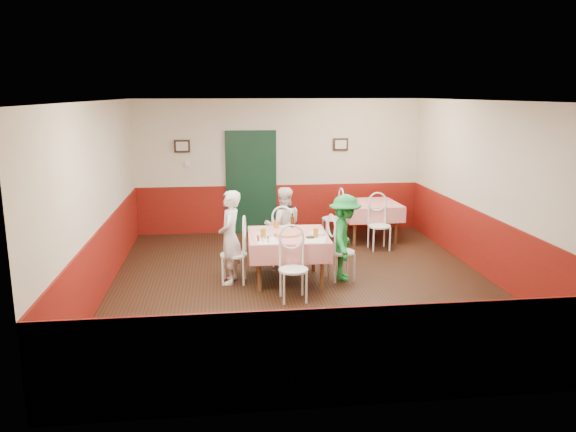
{
  "coord_description": "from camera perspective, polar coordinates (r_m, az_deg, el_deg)",
  "views": [
    {
      "loc": [
        -1.24,
        -8.21,
        2.91
      ],
      "look_at": [
        -0.22,
        0.2,
        1.05
      ],
      "focal_mm": 35.0,
      "sensor_mm": 36.0,
      "label": 1
    }
  ],
  "objects": [
    {
      "name": "chair_right",
      "position": [
        8.94,
        5.45,
        -3.65
      ],
      "size": [
        0.47,
        0.47,
        0.9
      ],
      "primitive_type": null,
      "rotation": [
        0.0,
        0.0,
        1.7
      ],
      "color": "white",
      "rests_on": "ground"
    },
    {
      "name": "ceiling",
      "position": [
        8.31,
        1.68,
        11.62
      ],
      "size": [
        7.0,
        7.0,
        0.0
      ],
      "primitive_type": "plane",
      "color": "white",
      "rests_on": "back_wall"
    },
    {
      "name": "back_wall",
      "position": [
        11.87,
        -0.9,
        5.08
      ],
      "size": [
        6.0,
        0.1,
        2.8
      ],
      "primitive_type": "cube",
      "color": "beige",
      "rests_on": "ground"
    },
    {
      "name": "picture_left",
      "position": [
        11.73,
        -10.71,
        6.99
      ],
      "size": [
        0.32,
        0.03,
        0.26
      ],
      "primitive_type": "cube",
      "color": "black",
      "rests_on": "back_wall"
    },
    {
      "name": "floor",
      "position": [
        8.8,
        1.56,
        -6.94
      ],
      "size": [
        7.0,
        7.0,
        0.0
      ],
      "primitive_type": "plane",
      "color": "black",
      "rests_on": "ground"
    },
    {
      "name": "diner_left",
      "position": [
        8.72,
        -5.91,
        -2.17
      ],
      "size": [
        0.43,
        0.58,
        1.46
      ],
      "primitive_type": "imported",
      "rotation": [
        0.0,
        0.0,
        -1.74
      ],
      "color": "gray",
      "rests_on": "ground"
    },
    {
      "name": "chair_far",
      "position": [
        9.64,
        -0.46,
        -2.4
      ],
      "size": [
        0.5,
        0.5,
        0.9
      ],
      "primitive_type": null,
      "rotation": [
        0.0,
        0.0,
        2.93
      ],
      "color": "white",
      "rests_on": "ground"
    },
    {
      "name": "plate_right",
      "position": [
        8.78,
        2.89,
        -1.75
      ],
      "size": [
        0.26,
        0.26,
        0.01
      ],
      "primitive_type": "cylinder",
      "rotation": [
        0.0,
        0.0,
        -0.03
      ],
      "color": "white",
      "rests_on": "main_table"
    },
    {
      "name": "plate_far",
      "position": [
        9.15,
        -0.1,
        -1.16
      ],
      "size": [
        0.26,
        0.26,
        0.01
      ],
      "primitive_type": "cylinder",
      "rotation": [
        0.0,
        0.0,
        -0.03
      ],
      "color": "white",
      "rests_on": "main_table"
    },
    {
      "name": "chair_second_a",
      "position": [
        11.27,
        4.55,
        -0.27
      ],
      "size": [
        0.44,
        0.44,
        0.9
      ],
      "primitive_type": null,
      "rotation": [
        0.0,
        0.0,
        -1.52
      ],
      "color": "white",
      "rests_on": "ground"
    },
    {
      "name": "wainscot_right",
      "position": [
        9.54,
        19.63,
        -2.98
      ],
      "size": [
        0.03,
        7.0,
        1.0
      ],
      "primitive_type": "cube",
      "color": "maroon",
      "rests_on": "ground"
    },
    {
      "name": "right_wall",
      "position": [
        9.36,
        20.11,
        2.34
      ],
      "size": [
        0.1,
        7.0,
        2.8
      ],
      "primitive_type": "cube",
      "color": "beige",
      "rests_on": "ground"
    },
    {
      "name": "beer_bottle",
      "position": [
        9.11,
        0.44,
        -0.55
      ],
      "size": [
        0.06,
        0.06,
        0.22
      ],
      "primitive_type": "cylinder",
      "rotation": [
        0.0,
        0.0,
        -0.03
      ],
      "color": "#381C0A",
      "rests_on": "main_table"
    },
    {
      "name": "wainscot_left",
      "position": [
        8.73,
        -18.23,
        -4.28
      ],
      "size": [
        0.03,
        7.0,
        1.0
      ],
      "primitive_type": "cube",
      "color": "maroon",
      "rests_on": "ground"
    },
    {
      "name": "plate_left",
      "position": [
        8.73,
        -2.62,
        -1.83
      ],
      "size": [
        0.26,
        0.26,
        0.01
      ],
      "primitive_type": "cylinder",
      "rotation": [
        0.0,
        0.0,
        -0.03
      ],
      "color": "white",
      "rests_on": "main_table"
    },
    {
      "name": "door",
      "position": [
        11.83,
        -3.76,
        3.31
      ],
      "size": [
        0.96,
        0.06,
        2.1
      ],
      "primitive_type": "cube",
      "color": "black",
      "rests_on": "ground"
    },
    {
      "name": "pizza",
      "position": [
        8.7,
        -0.05,
        -1.83
      ],
      "size": [
        0.41,
        0.41,
        0.03
      ],
      "primitive_type": "cylinder",
      "rotation": [
        0.0,
        0.0,
        -0.03
      ],
      "color": "#B74723",
      "rests_on": "main_table"
    },
    {
      "name": "glass_c",
      "position": [
        9.13,
        -1.21,
        -0.85
      ],
      "size": [
        0.07,
        0.07,
        0.12
      ],
      "primitive_type": "cylinder",
      "rotation": [
        0.0,
        0.0,
        -0.03
      ],
      "color": "#BF7219",
      "rests_on": "main_table"
    },
    {
      "name": "front_wall",
      "position": [
        5.1,
        7.48,
        -4.96
      ],
      "size": [
        6.0,
        0.1,
        2.8
      ],
      "primitive_type": "cube",
      "color": "beige",
      "rests_on": "ground"
    },
    {
      "name": "chair_near",
      "position": [
        8.02,
        0.55,
        -5.5
      ],
      "size": [
        0.44,
        0.44,
        0.9
      ],
      "primitive_type": null,
      "rotation": [
        0.0,
        0.0,
        0.04
      ],
      "color": "white",
      "rests_on": "ground"
    },
    {
      "name": "thermostat",
      "position": [
        11.76,
        -10.15,
        5.31
      ],
      "size": [
        0.1,
        0.03,
        0.1
      ],
      "primitive_type": "cube",
      "color": "white",
      "rests_on": "back_wall"
    },
    {
      "name": "wainscot_back",
      "position": [
        12.01,
        -0.87,
        0.8
      ],
      "size": [
        6.0,
        0.03,
        1.0
      ],
      "primitive_type": "cube",
      "color": "maroon",
      "rests_on": "ground"
    },
    {
      "name": "diner_right",
      "position": [
        8.89,
        5.79,
        -2.19
      ],
      "size": [
        0.72,
        0.98,
        1.37
      ],
      "primitive_type": "imported",
      "rotation": [
        0.0,
        0.0,
        1.32
      ],
      "color": "gray",
      "rests_on": "ground"
    },
    {
      "name": "menu_right",
      "position": [
        8.43,
        2.83,
        -2.4
      ],
      "size": [
        0.39,
        0.46,
        0.0
      ],
      "primitive_type": "cube",
      "rotation": [
        0.0,
        0.0,
        -0.24
      ],
      "color": "white",
      "rests_on": "main_table"
    },
    {
      "name": "shaker_c",
      "position": [
        8.33,
        -3.04,
        -2.28
      ],
      "size": [
        0.04,
        0.04,
        0.09
      ],
      "primitive_type": "cylinder",
      "rotation": [
        0.0,
        0.0,
        -0.03
      ],
      "color": "#B23319",
      "rests_on": "main_table"
    },
    {
      "name": "wallet",
      "position": [
        8.51,
        2.26,
        -2.18
      ],
      "size": [
        0.11,
        0.09,
        0.02
      ],
      "primitive_type": "cube",
      "rotation": [
        0.0,
        0.0,
        -0.03
      ],
      "color": "black",
      "rests_on": "main_table"
    },
    {
      "name": "shaker_b",
      "position": [
        8.24,
        -2.03,
        -2.42
      ],
      "size": [
        0.04,
        0.04,
        0.09
      ],
      "primitive_type": "cylinder",
      "rotation": [
        0.0,
        0.0,
        -0.03
      ],
      "color": "silver",
      "rests_on": "main_table"
    },
    {
      "name": "shaker_a",
      "position": [
        8.3,
        -2.57,
        -2.33
      ],
      "size": [
        0.04,
        0.04,
        0.09
      ],
      "primitive_type": "cylinder",
      "rotation": [
        0.0,
        0.0,
        -0.03
      ],
      "color": "silver",
      "rests_on": "main_table"
    },
    {
      "name": "chair_second_b",
      "position": [
        10.73,
        9.27,
        -1.03
      ],
      "size": [
        0.44,
        0.44,
        0.9
      ],
      "primitive_type": null,
      "rotation": [
        0.0,
        0.0,
        0.05
      ],
      "color": "white",
      "rests_on": "ground"
    },
    {
      "name": "chair_left",
      "position": [
        8.79,
        -5.54,
        -3.93
      ],
      "size": [
        0.47,
        0.47,
        0.9
      ],
      "primitive_type": null,
      "rotation": [
        0.0,
        0.0,
        -1.69
      ],
      "color": "white",
      "rests_on": "ground"
    },
    {
      "name": "picture_right",
      "position": [
        11.98,
        5.37,
        7.26
      ],
      "size": [
        0.32,
        0.03,
        0.26
      ],
      "primitive_type": "cube",
      "color": "black",
      "rests_on": "back_wall"
    },
    {
      "name": "left_wall",
      "position": [
        8.53,
        -18.73,
        1.52
      ],
      "size": [
        0.1,
        7.0,
        2.8
      ],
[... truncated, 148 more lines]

